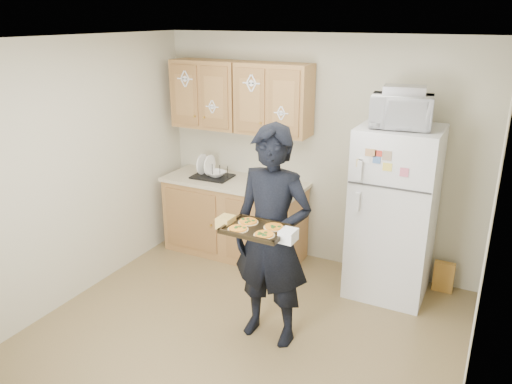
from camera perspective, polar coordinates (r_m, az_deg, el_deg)
floor at (r=4.52m, az=-2.09°, el=-16.57°), size 3.60×3.60×0.00m
ceiling at (r=3.65m, az=-2.59°, el=16.97°), size 3.60×3.60×0.00m
wall_back at (r=5.48m, az=6.89°, el=4.47°), size 3.60×0.04×2.50m
wall_front at (r=2.67m, az=-22.07°, el=-14.09°), size 3.60×0.04×2.50m
wall_left at (r=5.00m, az=-20.66°, el=1.85°), size 0.04×3.60×2.50m
wall_right at (r=3.48m, az=24.73°, el=-6.33°), size 0.04×3.60×2.50m
refrigerator at (r=5.03m, az=15.43°, el=-2.33°), size 0.75×0.70×1.70m
base_cabinet at (r=5.80m, az=-2.44°, el=-3.09°), size 1.60×0.60×0.86m
countertop at (r=5.65m, az=-2.51°, el=1.13°), size 1.64×0.64×0.04m
upper_cab_left at (r=5.74m, az=-5.53°, el=11.08°), size 0.80×0.33×0.75m
upper_cab_right at (r=5.35m, az=2.05°, el=10.54°), size 0.80×0.33×0.75m
cereal_box at (r=5.47m, az=20.64°, el=-9.06°), size 0.20×0.07×0.32m
person at (r=4.11m, az=1.82°, el=-5.22°), size 0.70×0.47×1.88m
baking_tray at (r=3.79m, az=-0.00°, el=-4.36°), size 0.48×0.36×0.04m
pizza_front_left at (r=3.76m, az=-2.07°, el=-4.22°), size 0.16×0.16×0.02m
pizza_front_right at (r=3.67m, az=0.95°, el=-4.88°), size 0.16×0.16×0.02m
pizza_back_left at (r=3.89m, az=-0.89°, el=-3.39°), size 0.16×0.16×0.02m
pizza_back_right at (r=3.80m, az=2.05°, el=-4.01°), size 0.16×0.16×0.02m
microwave at (r=4.71m, az=16.27°, el=8.82°), size 0.58×0.44×0.30m
foil_pan at (r=4.71m, az=16.65°, el=11.10°), size 0.40×0.30×0.08m
dish_rack at (r=5.74m, az=-5.02°, el=2.52°), size 0.45×0.34×0.18m
bowl at (r=5.73m, az=-4.61°, el=2.09°), size 0.28×0.28×0.05m
soap_bottle at (r=5.30m, az=2.13°, el=1.24°), size 0.10×0.10×0.20m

